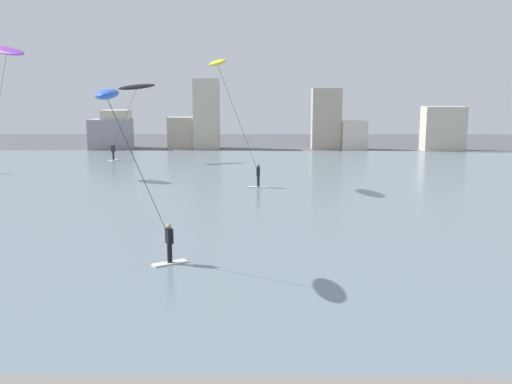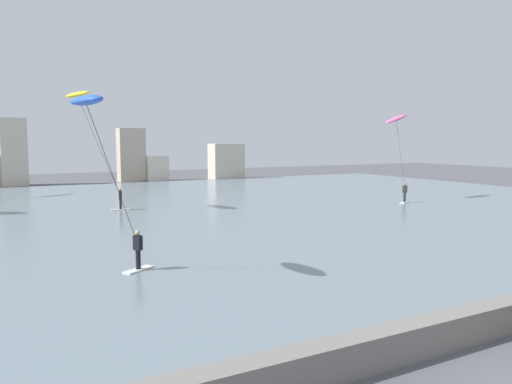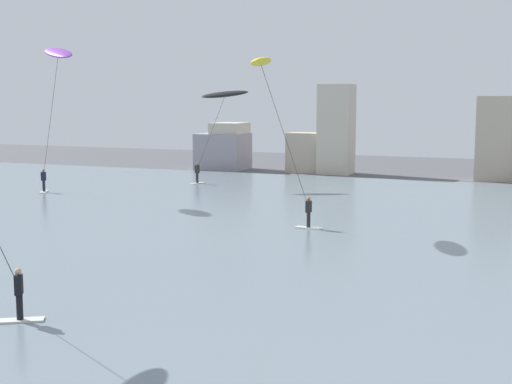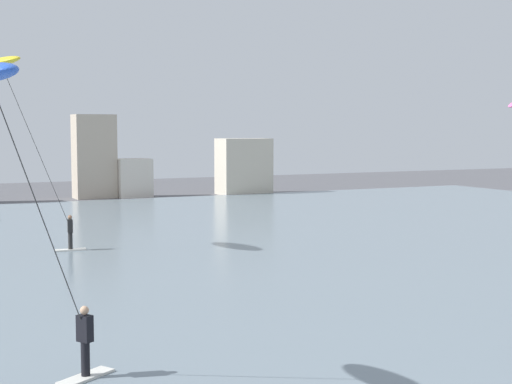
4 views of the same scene
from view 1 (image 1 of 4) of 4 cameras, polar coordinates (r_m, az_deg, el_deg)
water_bay at (r=38.73m, az=2.08°, el=-0.17°), size 84.00×52.00×0.10m
far_shore_buildings at (r=66.92m, az=-1.04°, el=6.47°), size 42.01×5.29×7.94m
kitesurfer_yellow at (r=40.66m, az=-3.41°, el=11.51°), size 4.48×3.49×8.88m
kitesurfer_blue at (r=22.14m, az=-13.48°, el=7.14°), size 3.30×2.88×6.93m
kitesurfer_black at (r=56.30m, az=-11.74°, el=9.53°), size 4.82×2.80×7.41m
kitesurfer_purple at (r=49.57m, az=-23.25°, el=11.90°), size 5.16×3.63×10.33m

